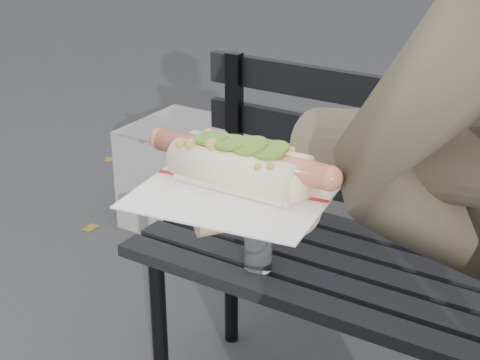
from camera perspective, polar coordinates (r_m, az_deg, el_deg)
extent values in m
cylinder|color=black|center=(1.93, -6.25, -11.76)|extent=(0.04, 0.04, 0.45)
cylinder|color=black|center=(2.16, -0.69, -7.38)|extent=(0.04, 0.04, 0.45)
cube|color=black|center=(1.53, 13.83, -12.09)|extent=(1.50, 0.07, 0.03)
cube|color=black|center=(1.60, 14.91, -10.42)|extent=(1.50, 0.07, 0.03)
cube|color=black|center=(1.67, 15.88, -8.89)|extent=(1.50, 0.07, 0.03)
cube|color=black|center=(1.75, 16.77, -7.49)|extent=(1.50, 0.07, 0.03)
cube|color=black|center=(1.83, 17.57, -6.20)|extent=(1.50, 0.07, 0.03)
cube|color=black|center=(1.98, -0.44, 3.95)|extent=(0.04, 0.03, 0.42)
cylinder|color=white|center=(1.65, 1.43, -4.01)|extent=(0.06, 0.06, 0.19)
cylinder|color=white|center=(1.60, 1.47, -0.68)|extent=(0.03, 0.03, 0.02)
cube|color=slate|center=(2.70, 2.75, -1.34)|extent=(1.20, 0.40, 0.40)
cylinder|color=#D8A384|center=(0.75, 3.01, -1.80)|extent=(0.09, 0.08, 0.07)
ellipsoid|color=#D8A384|center=(0.76, 0.00, -1.73)|extent=(0.10, 0.11, 0.03)
cylinder|color=#D8A384|center=(0.76, -4.70, -1.47)|extent=(0.05, 0.02, 0.02)
cylinder|color=#D8A384|center=(0.78, -3.83, -0.94)|extent=(0.05, 0.02, 0.02)
cylinder|color=#D8A384|center=(0.79, -2.99, -0.43)|extent=(0.05, 0.02, 0.02)
cylinder|color=#D8A384|center=(0.81, -2.18, 0.06)|extent=(0.05, 0.02, 0.02)
cylinder|color=#D8A384|center=(0.71, -1.67, -3.38)|extent=(0.04, 0.05, 0.02)
cube|color=white|center=(0.75, 0.00, -0.56)|extent=(0.21, 0.21, 0.00)
cube|color=#B21E1E|center=(0.75, 0.00, -0.45)|extent=(0.19, 0.03, 0.00)
cylinder|color=#C6664C|center=(0.74, 0.00, 1.78)|extent=(0.20, 0.02, 0.02)
sphere|color=#C6664C|center=(0.79, -6.15, 3.20)|extent=(0.03, 0.02, 0.02)
sphere|color=#C6664C|center=(0.70, 7.01, 0.13)|extent=(0.02, 0.02, 0.02)
sphere|color=#9E6B2D|center=(0.74, -0.58, 2.53)|extent=(0.01, 0.01, 0.01)
sphere|color=#9E6B2D|center=(0.73, -2.09, 2.31)|extent=(0.01, 0.01, 0.01)
sphere|color=#9E6B2D|center=(0.73, 4.04, 2.33)|extent=(0.01, 0.01, 0.01)
sphere|color=#9E6B2D|center=(0.75, -2.66, 2.44)|extent=(0.01, 0.01, 0.01)
sphere|color=#9E6B2D|center=(0.75, -4.00, 2.75)|extent=(0.01, 0.01, 0.01)
sphere|color=#9E6B2D|center=(0.72, 0.49, 1.41)|extent=(0.01, 0.01, 0.01)
sphere|color=#9E6B2D|center=(0.77, -2.83, 3.03)|extent=(0.01, 0.01, 0.01)
sphere|color=#9E6B2D|center=(0.74, -0.48, 2.10)|extent=(0.01, 0.01, 0.01)
sphere|color=#9E6B2D|center=(0.75, 1.13, 2.72)|extent=(0.01, 0.01, 0.01)
sphere|color=#9E6B2D|center=(0.73, 2.52, 1.89)|extent=(0.01, 0.01, 0.01)
sphere|color=#9E6B2D|center=(0.69, 2.41, 1.01)|extent=(0.01, 0.01, 0.01)
sphere|color=#9E6B2D|center=(0.74, -3.99, 2.71)|extent=(0.01, 0.01, 0.01)
sphere|color=#9E6B2D|center=(0.75, -3.63, 2.50)|extent=(0.01, 0.01, 0.01)
sphere|color=#9E6B2D|center=(0.74, -3.84, 2.82)|extent=(0.01, 0.01, 0.01)
sphere|color=#9E6B2D|center=(0.76, -2.95, 3.14)|extent=(0.01, 0.01, 0.01)
sphere|color=#9E6B2D|center=(0.71, 2.50, 1.39)|extent=(0.01, 0.01, 0.01)
sphere|color=#9E6B2D|center=(0.77, -1.85, 3.55)|extent=(0.01, 0.01, 0.01)
sphere|color=#9E6B2D|center=(0.77, -2.47, 3.56)|extent=(0.01, 0.01, 0.01)
sphere|color=#9E6B2D|center=(0.75, -0.03, 2.22)|extent=(0.01, 0.01, 0.01)
sphere|color=#9E6B2D|center=(0.72, 3.23, 1.75)|extent=(0.01, 0.01, 0.01)
sphere|color=#9E6B2D|center=(0.70, 1.49, 0.88)|extent=(0.01, 0.01, 0.01)
sphere|color=#9E6B2D|center=(0.75, -4.63, 2.79)|extent=(0.01, 0.01, 0.01)
sphere|color=#9E6B2D|center=(0.74, -2.17, 2.70)|extent=(0.01, 0.01, 0.01)
sphere|color=#9E6B2D|center=(0.73, 1.62, 2.09)|extent=(0.01, 0.01, 0.01)
cylinder|color=#588724|center=(0.75, -2.23, 3.30)|extent=(0.04, 0.04, 0.01)
cylinder|color=#588724|center=(0.74, -0.76, 2.95)|extent=(0.04, 0.04, 0.00)
cylinder|color=#588724|center=(0.73, 0.76, 2.68)|extent=(0.04, 0.04, 0.02)
cylinder|color=#588724|center=(0.71, 2.41, 2.35)|extent=(0.04, 0.04, 0.01)
cube|color=brown|center=(2.96, -11.52, -3.64)|extent=(0.05, 0.06, 0.00)
cube|color=brown|center=(2.99, 5.07, -2.93)|extent=(0.05, 0.04, 0.00)
cube|color=brown|center=(3.61, -10.14, 1.57)|extent=(0.06, 0.07, 0.00)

